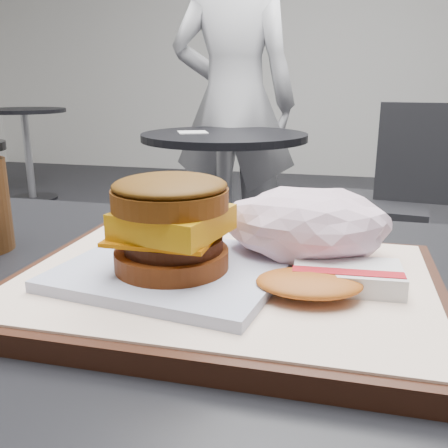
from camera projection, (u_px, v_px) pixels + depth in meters
serving_tray at (224, 286)px, 0.45m from camera, size 0.38×0.28×0.02m
breakfast_sandwich at (173, 235)px, 0.43m from camera, size 0.21×0.20×0.09m
hash_brown at (330, 279)px, 0.41m from camera, size 0.12×0.10×0.02m
crumpled_wrapper at (307, 224)px, 0.48m from camera, size 0.16×0.12×0.07m
neighbor_table at (224, 180)px, 2.15m from camera, size 0.70×0.70×0.75m
napkin at (193, 132)px, 2.11m from camera, size 0.16×0.16×0.00m
neighbor_chair at (393, 194)px, 2.07m from camera, size 0.63×0.47×0.88m
patron at (234, 104)px, 2.47m from camera, size 0.64×0.44×1.71m
bg_table_mid at (26, 132)px, 4.07m from camera, size 0.66×0.66×0.75m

